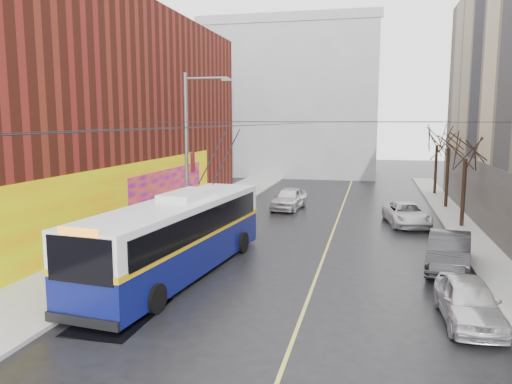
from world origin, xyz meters
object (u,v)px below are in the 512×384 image
(parked_car_a, at_px, (469,301))
(pedestrian_c, at_px, (170,212))
(tree_mid, at_px, (449,137))
(parked_car_b, at_px, (449,252))
(following_car, at_px, (289,198))
(parked_car_c, at_px, (407,214))
(pedestrian_a, at_px, (157,221))
(trolleybus, at_px, (178,235))
(streetlight_pole, at_px, (189,150))
(tree_far, at_px, (437,136))
(tree_near, at_px, (466,146))
(pedestrian_b, at_px, (164,210))

(parked_car_a, bearing_deg, pedestrian_c, 140.21)
(tree_mid, relative_size, parked_car_b, 1.37)
(pedestrian_c, bearing_deg, parked_car_a, -157.12)
(tree_mid, bearing_deg, following_car, -165.63)
(parked_car_c, xyz_separation_m, pedestrian_a, (-13.57, -7.04, 0.32))
(parked_car_a, bearing_deg, trolleybus, 163.68)
(streetlight_pole, bearing_deg, pedestrian_c, 133.85)
(streetlight_pole, relative_size, parked_car_c, 1.81)
(tree_far, height_order, following_car, tree_far)
(tree_near, relative_size, tree_far, 0.97)
(tree_mid, xyz_separation_m, pedestrian_c, (-17.29, -10.76, -4.33))
(pedestrian_b, bearing_deg, tree_far, -13.87)
(tree_mid, distance_m, parked_car_b, 16.93)
(tree_far, bearing_deg, parked_car_a, -94.34)
(tree_far, xyz_separation_m, pedestrian_a, (-16.77, -20.82, -4.13))
(tree_near, height_order, pedestrian_c, tree_near)
(tree_near, xyz_separation_m, tree_mid, (0.00, 7.00, 0.28))
(parked_car_a, distance_m, pedestrian_b, 19.01)
(streetlight_pole, relative_size, pedestrian_a, 5.25)
(tree_near, height_order, pedestrian_a, tree_near)
(parked_car_a, relative_size, parked_car_b, 0.87)
(parked_car_c, bearing_deg, tree_far, 67.18)
(tree_far, xyz_separation_m, pedestrian_c, (-17.29, -17.76, -4.22))
(parked_car_a, distance_m, parked_car_c, 15.43)
(tree_mid, xyz_separation_m, parked_car_c, (-3.20, -6.78, -4.56))
(trolleybus, distance_m, pedestrian_c, 9.65)
(tree_mid, bearing_deg, parked_car_a, -95.71)
(pedestrian_a, bearing_deg, parked_car_b, -79.00)
(tree_near, relative_size, tree_mid, 0.96)
(trolleybus, height_order, pedestrian_b, trolleybus)
(streetlight_pole, distance_m, pedestrian_a, 4.25)
(tree_near, distance_m, parked_car_a, 15.92)
(following_car, bearing_deg, streetlight_pole, -103.98)
(tree_mid, xyz_separation_m, parked_car_b, (-2.00, -16.21, -4.45))
(parked_car_b, bearing_deg, trolleybus, -154.51)
(parked_car_c, distance_m, pedestrian_a, 15.29)
(following_car, bearing_deg, parked_car_b, -48.22)
(parked_car_b, bearing_deg, pedestrian_b, 170.89)
(trolleybus, distance_m, parked_car_b, 11.76)
(parked_car_b, bearing_deg, pedestrian_a, -179.96)
(streetlight_pole, bearing_deg, pedestrian_b, 141.45)
(streetlight_pole, bearing_deg, parked_car_b, -13.75)
(pedestrian_a, bearing_deg, pedestrian_c, 29.90)
(tree_far, xyz_separation_m, parked_car_c, (-3.20, -13.78, -4.45))
(tree_far, xyz_separation_m, parked_car_a, (-2.22, -29.18, -4.42))
(tree_far, relative_size, pedestrian_c, 4.26)
(parked_car_b, relative_size, parked_car_c, 0.98)
(tree_near, bearing_deg, tree_mid, 90.00)
(tree_near, height_order, pedestrian_b, tree_near)
(tree_mid, xyz_separation_m, pedestrian_a, (-16.77, -13.82, -4.25))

